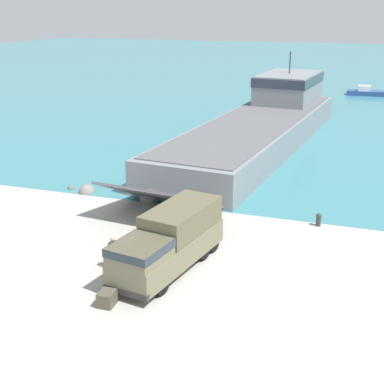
% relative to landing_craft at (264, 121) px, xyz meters
% --- Properties ---
extents(ground_plane, '(240.00, 240.00, 0.00)m').
position_rel_landing_craft_xyz_m(ground_plane, '(-1.88, -24.11, -2.04)').
color(ground_plane, '#A8A59E').
extents(water_surface, '(240.00, 180.00, 0.01)m').
position_rel_landing_craft_xyz_m(water_surface, '(-1.88, 69.57, -2.04)').
color(water_surface, teal).
rests_on(water_surface, ground_plane).
extents(landing_craft, '(11.51, 40.12, 8.16)m').
position_rel_landing_craft_xyz_m(landing_craft, '(0.00, 0.00, 0.00)').
color(landing_craft, gray).
rests_on(landing_craft, ground_plane).
extents(military_truck, '(3.81, 8.12, 3.05)m').
position_rel_landing_craft_xyz_m(military_truck, '(1.04, -29.11, -0.47)').
color(military_truck, '#6B664C').
rests_on(military_truck, ground_plane).
extents(soldier_on_ramp, '(0.32, 0.48, 1.77)m').
position_rel_landing_craft_xyz_m(soldier_on_ramp, '(-1.70, -30.10, -1.02)').
color(soldier_on_ramp, '#3D4C33').
rests_on(soldier_on_ramp, ground_plane).
extents(moored_boat_a, '(6.13, 2.57, 1.46)m').
position_rel_landing_craft_xyz_m(moored_boat_a, '(9.07, 34.23, -1.56)').
color(moored_boat_a, navy).
rests_on(moored_boat_a, ground_plane).
extents(mooring_bollard, '(0.36, 0.36, 0.84)m').
position_rel_landing_craft_xyz_m(mooring_bollard, '(7.74, -20.83, -1.59)').
color(mooring_bollard, '#333338').
rests_on(mooring_bollard, ground_plane).
extents(cargo_crate, '(0.73, 0.86, 0.70)m').
position_rel_landing_craft_xyz_m(cargo_crate, '(-0.35, -33.46, -1.70)').
color(cargo_crate, '#4C4738').
rests_on(cargo_crate, ground_plane).
extents(shoreline_rock_a, '(0.51, 0.51, 0.51)m').
position_rel_landing_craft_xyz_m(shoreline_rock_a, '(-10.58, -19.47, -2.04)').
color(shoreline_rock_a, '#66605B').
rests_on(shoreline_rock_a, ground_plane).
extents(shoreline_rock_b, '(1.20, 1.20, 1.20)m').
position_rel_landing_craft_xyz_m(shoreline_rock_b, '(-9.01, -19.87, -2.04)').
color(shoreline_rock_b, gray).
rests_on(shoreline_rock_b, ground_plane).
extents(shoreline_rock_d, '(1.39, 1.39, 1.39)m').
position_rel_landing_craft_xyz_m(shoreline_rock_d, '(-4.08, -19.76, -2.04)').
color(shoreline_rock_d, gray).
rests_on(shoreline_rock_d, ground_plane).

